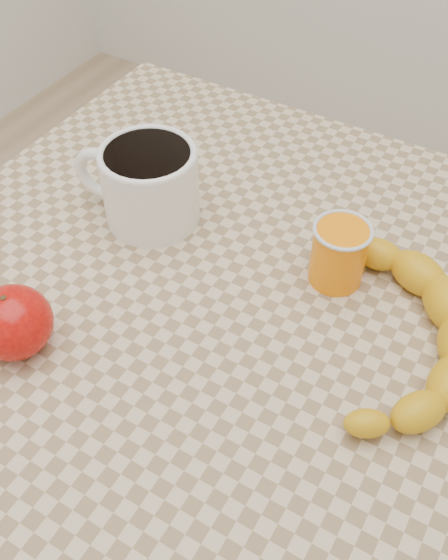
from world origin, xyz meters
The scene contains 6 objects.
ground centered at (0.00, 0.00, 0.00)m, with size 3.00×3.00×0.00m, color tan.
table centered at (0.00, 0.00, 0.66)m, with size 0.80×0.80×0.75m.
coffee_mug centered at (-0.15, 0.07, 0.81)m, with size 0.18×0.14×0.10m.
orange_juice_glass centered at (0.10, 0.09, 0.79)m, with size 0.07×0.07×0.08m.
apple centered at (-0.15, -0.18, 0.79)m, with size 0.10×0.10×0.08m.
banana centered at (0.19, 0.03, 0.78)m, with size 0.32×0.38×0.05m, color gold, non-canonical shape.
Camera 1 is at (0.25, -0.42, 1.30)m, focal length 40.00 mm.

